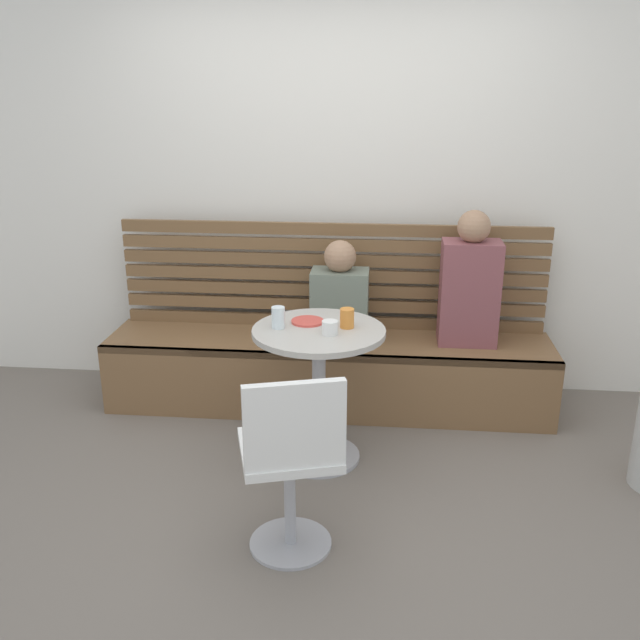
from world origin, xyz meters
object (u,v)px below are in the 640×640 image
(white_chair, at_px, (291,459))
(person_adult, at_px, (470,285))
(person_child_left, at_px, (340,297))
(plate_small, at_px, (308,321))
(booth_bench, at_px, (328,373))
(cup_tumbler_orange, at_px, (347,318))
(cup_ceramic_white, at_px, (330,328))
(cafe_table, at_px, (319,369))
(cup_water_clear, at_px, (278,317))

(white_chair, bearing_deg, person_adult, 60.28)
(person_child_left, bearing_deg, plate_small, -102.64)
(booth_bench, bearing_deg, plate_small, -96.05)
(person_adult, distance_m, person_child_left, 0.77)
(booth_bench, height_order, cup_tumbler_orange, cup_tumbler_orange)
(person_adult, xyz_separation_m, plate_small, (-0.89, -0.59, -0.05))
(cup_ceramic_white, xyz_separation_m, plate_small, (-0.13, 0.17, -0.03))
(cup_tumbler_orange, bearing_deg, white_chair, -101.51)
(cafe_table, distance_m, white_chair, 0.81)
(plate_small, bearing_deg, person_adult, 33.58)
(person_child_left, height_order, cup_water_clear, person_child_left)
(cup_ceramic_white, distance_m, plate_small, 0.21)
(cup_water_clear, bearing_deg, cup_tumbler_orange, 6.21)
(cafe_table, relative_size, person_adult, 0.93)
(cup_ceramic_white, bearing_deg, white_chair, -97.30)
(booth_bench, relative_size, person_adult, 3.38)
(person_child_left, height_order, cup_tumbler_orange, person_child_left)
(cup_ceramic_white, bearing_deg, cup_water_clear, 165.04)
(cup_tumbler_orange, height_order, cup_ceramic_white, cup_tumbler_orange)
(cafe_table, height_order, white_chair, white_chair)
(white_chair, distance_m, person_child_left, 1.49)
(cafe_table, height_order, person_adult, person_adult)
(white_chair, distance_m, cup_ceramic_white, 0.80)
(white_chair, bearing_deg, plate_small, 92.28)
(white_chair, xyz_separation_m, person_adult, (0.85, 1.49, 0.34))
(person_adult, bearing_deg, booth_bench, -177.52)
(cup_tumbler_orange, distance_m, cup_ceramic_white, 0.14)
(booth_bench, xyz_separation_m, cup_tumbler_orange, (0.15, -0.61, 0.57))
(person_adult, xyz_separation_m, person_child_left, (-0.76, -0.02, -0.09))
(booth_bench, bearing_deg, cafe_table, -89.21)
(white_chair, xyz_separation_m, cup_tumbler_orange, (0.17, 0.85, 0.33))
(person_adult, bearing_deg, cup_ceramic_white, -135.04)
(person_adult, distance_m, cup_ceramic_white, 1.07)
(cup_tumbler_orange, bearing_deg, booth_bench, 103.73)
(person_child_left, bearing_deg, person_adult, 1.70)
(cup_tumbler_orange, xyz_separation_m, cup_ceramic_white, (-0.08, -0.11, -0.02))
(person_child_left, distance_m, cup_tumbler_orange, 0.64)
(cup_tumbler_orange, bearing_deg, cafe_table, -166.05)
(booth_bench, distance_m, person_adult, 1.01)
(plate_small, bearing_deg, booth_bench, 83.95)
(booth_bench, distance_m, cup_ceramic_white, 0.91)
(booth_bench, xyz_separation_m, white_chair, (-0.02, -1.46, 0.24))
(white_chair, relative_size, cup_ceramic_white, 10.63)
(booth_bench, bearing_deg, person_child_left, 11.06)
(cafe_table, xyz_separation_m, white_chair, (-0.03, -0.81, -0.05))
(white_chair, distance_m, cup_tumbler_orange, 0.92)
(white_chair, bearing_deg, cup_ceramic_white, 82.70)
(cafe_table, xyz_separation_m, cup_tumbler_orange, (0.14, 0.03, 0.27))
(white_chair, relative_size, person_child_left, 1.39)
(person_child_left, bearing_deg, cup_ceramic_white, -89.77)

